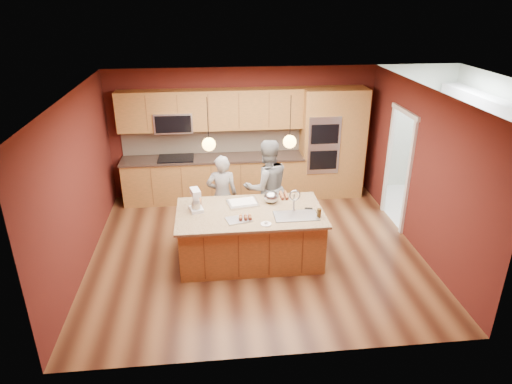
{
  "coord_description": "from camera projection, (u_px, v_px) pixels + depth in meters",
  "views": [
    {
      "loc": [
        -0.71,
        -6.73,
        4.08
      ],
      "look_at": [
        -0.0,
        -0.1,
        1.13
      ],
      "focal_mm": 32.0,
      "sensor_mm": 36.0,
      "label": 1
    }
  ],
  "objects": [
    {
      "name": "pendant_left",
      "position": [
        209.0,
        144.0,
        6.73
      ],
      "size": [
        0.2,
        0.2,
        0.8
      ],
      "color": "black",
      "rests_on": "ceiling"
    },
    {
      "name": "floor",
      "position": [
        255.0,
        250.0,
        7.84
      ],
      "size": [
        5.5,
        5.5,
        0.0
      ],
      "primitive_type": "plane",
      "color": "#402113",
      "rests_on": "ground"
    },
    {
      "name": "cupcakes_left",
      "position": [
        197.0,
        201.0,
        7.54
      ],
      "size": [
        0.15,
        0.22,
        0.07
      ],
      "primitive_type": null,
      "color": "#B9733F",
      "rests_on": "island"
    },
    {
      "name": "laundry_room",
      "position": [
        478.0,
        114.0,
        8.57
      ],
      "size": [
        2.6,
        2.7,
        2.7
      ],
      "color": "silver",
      "rests_on": "ground"
    },
    {
      "name": "stand_mixer",
      "position": [
        196.0,
        202.0,
        7.23
      ],
      "size": [
        0.25,
        0.3,
        0.37
      ],
      "rotation": [
        0.0,
        0.0,
        0.24
      ],
      "color": "white",
      "rests_on": "island"
    },
    {
      "name": "ceiling",
      "position": [
        255.0,
        92.0,
        6.75
      ],
      "size": [
        5.5,
        5.5,
        0.0
      ],
      "primitive_type": "plane",
      "rotation": [
        3.14,
        0.0,
        0.0
      ],
      "color": "silver",
      "rests_on": "ground"
    },
    {
      "name": "wall_front",
      "position": [
        279.0,
        261.0,
        5.02
      ],
      "size": [
        5.5,
        0.0,
        5.5
      ],
      "primitive_type": "plane",
      "rotation": [
        -1.57,
        0.0,
        0.0
      ],
      "color": "#4E1914",
      "rests_on": "ground"
    },
    {
      "name": "cupcakes_rack",
      "position": [
        245.0,
        217.0,
        6.96
      ],
      "size": [
        0.22,
        0.14,
        0.06
      ],
      "primitive_type": null,
      "color": "#B9733F",
      "rests_on": "island"
    },
    {
      "name": "cooling_rack",
      "position": [
        239.0,
        220.0,
        6.98
      ],
      "size": [
        0.43,
        0.35,
        0.02
      ],
      "primitive_type": "cube",
      "rotation": [
        0.0,
        0.0,
        0.25
      ],
      "color": "silver",
      "rests_on": "island"
    },
    {
      "name": "washer",
      "position": [
        467.0,
        197.0,
        8.79
      ],
      "size": [
        0.63,
        0.64,
        0.88
      ],
      "primitive_type": "cube",
      "rotation": [
        0.0,
        0.0,
        0.15
      ],
      "color": "white",
      "rests_on": "floor"
    },
    {
      "name": "plate",
      "position": [
        266.0,
        224.0,
        6.85
      ],
      "size": [
        0.16,
        0.16,
        0.01
      ],
      "primitive_type": "cylinder",
      "color": "white",
      "rests_on": "island"
    },
    {
      "name": "dryer",
      "position": [
        447.0,
        177.0,
        9.5
      ],
      "size": [
        0.74,
        0.76,
        1.06
      ],
      "primitive_type": "cube",
      "rotation": [
        0.0,
        0.0,
        -0.14
      ],
      "color": "white",
      "rests_on": "floor"
    },
    {
      "name": "mixing_bowl",
      "position": [
        271.0,
        197.0,
        7.53
      ],
      "size": [
        0.24,
        0.24,
        0.21
      ],
      "primitive_type": "ellipsoid",
      "color": "#B4B8BC",
      "rests_on": "island"
    },
    {
      "name": "sheet_cake",
      "position": [
        243.0,
        203.0,
        7.5
      ],
      "size": [
        0.54,
        0.44,
        0.05
      ],
      "rotation": [
        0.0,
        0.0,
        0.16
      ],
      "color": "silver",
      "rests_on": "island"
    },
    {
      "name": "phone",
      "position": [
        309.0,
        209.0,
        7.34
      ],
      "size": [
        0.13,
        0.09,
        0.01
      ],
      "primitive_type": "cube",
      "rotation": [
        0.0,
        0.0,
        -0.17
      ],
      "color": "black",
      "rests_on": "island"
    },
    {
      "name": "pendant_right",
      "position": [
        290.0,
        141.0,
        6.85
      ],
      "size": [
        0.2,
        0.2,
        0.8
      ],
      "color": "black",
      "rests_on": "ceiling"
    },
    {
      "name": "island",
      "position": [
        251.0,
        235.0,
        7.42
      ],
      "size": [
        2.34,
        1.31,
        1.24
      ],
      "color": "olive",
      "rests_on": "floor"
    },
    {
      "name": "tumbler",
      "position": [
        319.0,
        213.0,
        7.05
      ],
      "size": [
        0.07,
        0.07,
        0.14
      ],
      "primitive_type": "cylinder",
      "color": "#3A280F",
      "rests_on": "island"
    },
    {
      "name": "cupcakes_right",
      "position": [
        284.0,
        195.0,
        7.75
      ],
      "size": [
        0.15,
        0.29,
        0.07
      ],
      "primitive_type": null,
      "color": "#B9733F",
      "rests_on": "island"
    },
    {
      "name": "cabinet_run",
      "position": [
        211.0,
        154.0,
        9.42
      ],
      "size": [
        3.74,
        0.64,
        2.3
      ],
      "color": "olive",
      "rests_on": "floor"
    },
    {
      "name": "person_left",
      "position": [
        222.0,
        196.0,
        8.08
      ],
      "size": [
        0.55,
        0.36,
        1.5
      ],
      "primitive_type": "imported",
      "rotation": [
        0.0,
        0.0,
        3.14
      ],
      "color": "black",
      "rests_on": "floor"
    },
    {
      "name": "wall_left",
      "position": [
        78.0,
        184.0,
        7.02
      ],
      "size": [
        0.0,
        5.0,
        5.0
      ],
      "primitive_type": "plane",
      "rotation": [
        1.57,
        0.0,
        1.57
      ],
      "color": "#4E1914",
      "rests_on": "ground"
    },
    {
      "name": "wall_right",
      "position": [
        420.0,
        170.0,
        7.56
      ],
      "size": [
        0.0,
        5.0,
        5.0
      ],
      "primitive_type": "plane",
      "rotation": [
        1.57,
        0.0,
        -1.57
      ],
      "color": "#4E1914",
      "rests_on": "ground"
    },
    {
      "name": "doorway_trim",
      "position": [
        398.0,
        170.0,
        8.41
      ],
      "size": [
        0.08,
        1.11,
        2.2
      ],
      "primitive_type": null,
      "color": "silver",
      "rests_on": "wall_right"
    },
    {
      "name": "person_right",
      "position": [
        267.0,
        187.0,
        8.11
      ],
      "size": [
        0.98,
        0.83,
        1.75
      ],
      "primitive_type": "imported",
      "rotation": [
        0.0,
        0.0,
        3.36
      ],
      "color": "slate",
      "rests_on": "floor"
    },
    {
      "name": "oven_column",
      "position": [
        332.0,
        143.0,
        9.55
      ],
      "size": [
        1.3,
        0.62,
        2.3
      ],
      "color": "olive",
      "rests_on": "floor"
    },
    {
      "name": "wall_back",
      "position": [
        243.0,
        133.0,
        9.57
      ],
      "size": [
        5.5,
        0.0,
        5.5
      ],
      "primitive_type": "plane",
      "rotation": [
        1.57,
        0.0,
        0.0
      ],
      "color": "#4E1914",
      "rests_on": "ground"
    }
  ]
}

